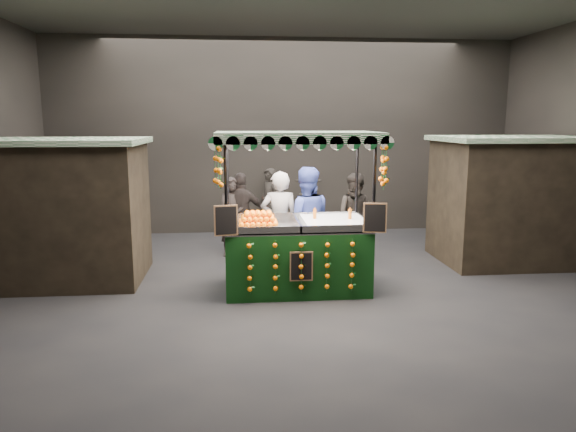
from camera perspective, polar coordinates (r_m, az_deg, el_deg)
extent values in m
plane|color=black|center=(9.43, 2.26, -7.81)|extent=(12.00, 12.00, 0.00)
cube|color=black|center=(13.94, -0.47, 8.50)|extent=(12.00, 0.10, 5.00)
cube|color=black|center=(4.09, 12.02, 4.21)|extent=(12.00, 0.10, 5.00)
cube|color=black|center=(10.51, -23.01, 0.28)|extent=(2.80, 2.00, 2.50)
cube|color=#104B1F|center=(10.38, -23.51, 7.36)|extent=(3.00, 2.20, 0.10)
cube|color=black|center=(11.92, 22.72, 1.39)|extent=(2.80, 2.00, 2.50)
cube|color=#104B1F|center=(11.81, 23.16, 7.63)|extent=(3.00, 2.20, 0.10)
cube|color=black|center=(9.25, 0.91, -4.59)|extent=(2.42, 1.32, 1.10)
cube|color=#AEAFB5|center=(9.13, 0.92, -1.11)|extent=(2.42, 1.32, 0.04)
cylinder|color=black|center=(8.42, -6.59, -0.77)|extent=(0.06, 0.06, 2.64)
cylinder|color=black|center=(8.69, 9.13, -0.48)|extent=(0.06, 0.06, 2.64)
cylinder|color=black|center=(9.65, -6.46, 0.64)|extent=(0.06, 0.06, 2.64)
cylinder|color=black|center=(9.90, 7.31, 0.86)|extent=(0.06, 0.06, 2.64)
cube|color=#104B1F|center=(8.95, 0.95, 8.75)|extent=(2.70, 1.60, 0.09)
cube|color=white|center=(9.21, 5.01, -0.63)|extent=(1.08, 1.19, 0.09)
cube|color=black|center=(8.34, -6.68, -0.48)|extent=(0.37, 0.10, 0.48)
cube|color=black|center=(8.62, 9.32, -0.20)|extent=(0.37, 0.10, 0.48)
cube|color=black|center=(8.57, 1.44, -5.43)|extent=(0.37, 0.03, 0.48)
imported|color=gray|center=(10.14, -0.90, -0.73)|extent=(0.76, 0.53, 1.98)
imported|color=navy|center=(10.09, 1.91, -0.55)|extent=(1.04, 0.83, 2.06)
imported|color=black|center=(11.52, -5.96, -0.11)|extent=(0.66, 0.46, 1.73)
imported|color=#292421|center=(11.23, 7.40, -0.11)|extent=(1.07, 0.94, 1.84)
imported|color=black|center=(11.57, -5.00, 0.18)|extent=(1.11, 0.55, 1.82)
imported|color=#292621|center=(12.99, 2.19, 1.07)|extent=(1.24, 1.21, 1.71)
imported|color=#282521|center=(12.02, -18.88, 0.18)|extent=(0.93, 0.62, 1.87)
imported|color=#2D2624|center=(12.81, 21.13, -0.08)|extent=(1.30, 1.39, 1.56)
imported|color=black|center=(13.53, -2.03, 1.49)|extent=(0.67, 0.75, 1.73)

